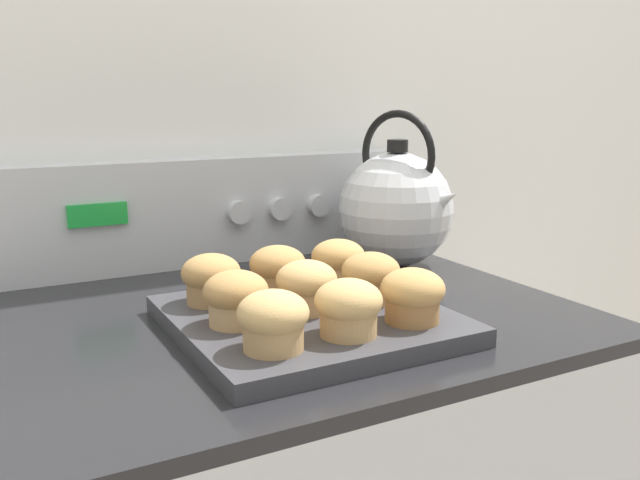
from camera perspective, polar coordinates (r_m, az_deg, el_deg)
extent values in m
cube|color=silver|center=(1.18, -11.29, 11.07)|extent=(8.00, 0.05, 2.40)
cube|color=black|center=(0.91, -4.23, -6.33)|extent=(0.76, 0.62, 0.02)
cube|color=#B7BABF|center=(1.14, -10.14, 2.36)|extent=(0.75, 0.05, 0.18)
cube|color=green|center=(1.07, -18.22, 2.04)|extent=(0.09, 0.01, 0.03)
cylinder|color=#B7BABF|center=(1.13, -6.85, 2.34)|extent=(0.04, 0.02, 0.04)
cylinder|color=#B7BABF|center=(1.16, -3.39, 2.65)|extent=(0.04, 0.02, 0.04)
cylinder|color=#B7BABF|center=(1.19, -0.12, 2.94)|extent=(0.04, 0.02, 0.04)
cylinder|color=#B7BABF|center=(1.23, 2.96, 3.20)|extent=(0.04, 0.02, 0.04)
cube|color=#38383D|center=(0.83, -0.99, -6.75)|extent=(0.31, 0.31, 0.02)
cylinder|color=tan|center=(0.70, -3.95, -7.99)|extent=(0.06, 0.06, 0.03)
ellipsoid|color=tan|center=(0.69, -3.98, -6.14)|extent=(0.07, 0.07, 0.05)
cylinder|color=tan|center=(0.74, 2.40, -6.86)|extent=(0.06, 0.06, 0.03)
ellipsoid|color=tan|center=(0.73, 2.41, -5.10)|extent=(0.07, 0.07, 0.05)
cylinder|color=olive|center=(0.79, 7.77, -5.73)|extent=(0.06, 0.06, 0.03)
ellipsoid|color=tan|center=(0.78, 7.82, -4.07)|extent=(0.07, 0.07, 0.05)
cylinder|color=tan|center=(0.78, -7.06, -5.95)|extent=(0.06, 0.06, 0.03)
ellipsoid|color=#B2844C|center=(0.77, -7.10, -4.28)|extent=(0.07, 0.07, 0.05)
cylinder|color=tan|center=(0.82, -1.13, -4.95)|extent=(0.06, 0.06, 0.03)
ellipsoid|color=tan|center=(0.81, -1.13, -3.35)|extent=(0.07, 0.07, 0.05)
cylinder|color=tan|center=(0.86, 4.28, -4.12)|extent=(0.06, 0.06, 0.03)
ellipsoid|color=#B2844C|center=(0.86, 4.31, -2.59)|extent=(0.07, 0.07, 0.05)
cylinder|color=#A37A4C|center=(0.86, -9.11, -4.23)|extent=(0.06, 0.06, 0.03)
ellipsoid|color=#B2844C|center=(0.86, -9.17, -2.70)|extent=(0.07, 0.07, 0.05)
cylinder|color=#A37A4C|center=(0.90, -3.57, -3.43)|extent=(0.06, 0.06, 0.03)
ellipsoid|color=#B2844C|center=(0.89, -3.59, -1.96)|extent=(0.07, 0.07, 0.05)
cylinder|color=tan|center=(0.94, 1.54, -2.78)|extent=(0.06, 0.06, 0.03)
ellipsoid|color=tan|center=(0.93, 1.55, -1.37)|extent=(0.07, 0.07, 0.05)
sphere|color=silver|center=(1.12, 6.42, 2.55)|extent=(0.19, 0.19, 0.19)
cylinder|color=black|center=(1.10, 6.55, 7.88)|extent=(0.03, 0.03, 0.02)
cone|color=silver|center=(1.06, 10.18, 3.25)|extent=(0.06, 0.08, 0.07)
torus|color=black|center=(1.10, 6.53, 7.12)|extent=(0.06, 0.14, 0.14)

